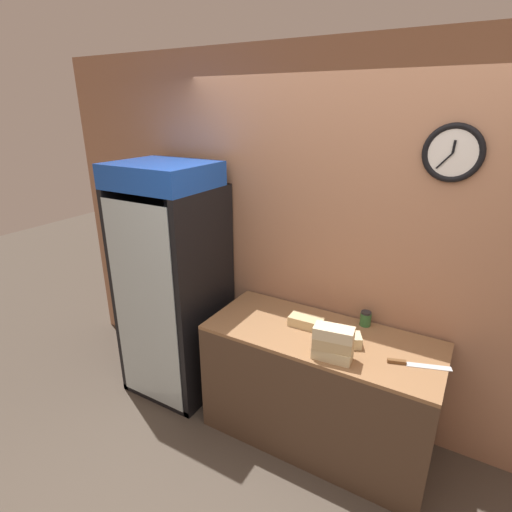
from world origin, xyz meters
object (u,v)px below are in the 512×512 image
Objects in this scene: sandwich_stack_bottom at (332,354)px; sandwich_flat_left at (306,322)px; beverage_cooler at (177,271)px; sandwich_stack_middle at (333,343)px; sandwich_stack_top at (334,333)px; sandwich_flat_right at (344,340)px; condiment_jar at (366,319)px; chefs_knife at (410,364)px.

sandwich_stack_bottom is 0.39m from sandwich_flat_left.
beverage_cooler is 1.45m from sandwich_stack_middle.
sandwich_stack_top is at bearing -10.30° from beverage_cooler.
sandwich_stack_middle is 1.00× the size of sandwich_stack_top.
beverage_cooler reaches higher than sandwich_flat_right.
beverage_cooler is 1.51m from condiment_jar.
sandwich_stack_bottom is 2.32× the size of condiment_jar.
sandwich_stack_top is 0.51m from condiment_jar.
beverage_cooler reaches higher than sandwich_stack_bottom.
sandwich_stack_middle is 0.07m from sandwich_stack_top.
sandwich_stack_top reaches higher than sandwich_stack_middle.
sandwich_flat_right is at bearing 85.90° from sandwich_stack_middle.
condiment_jar reaches higher than sandwich_flat_right.
sandwich_stack_top reaches higher than sandwich_stack_bottom.
sandwich_flat_left is at bearing 0.57° from beverage_cooler.
beverage_cooler is 1.45m from sandwich_flat_right.
beverage_cooler is at bearing 169.70° from sandwich_stack_bottom.
condiment_jar is at bearing 82.82° from sandwich_stack_top.
sandwich_flat_right is 0.41m from chefs_knife.
sandwich_stack_bottom is (1.43, -0.26, -0.15)m from beverage_cooler.
chefs_knife is 3.37× the size of condiment_jar.
beverage_cooler is 7.97× the size of sandwich_flat_right.
sandwich_stack_bottom reaches higher than sandwich_flat_left.
sandwich_flat_right is at bearing 178.89° from chefs_knife.
beverage_cooler reaches higher than condiment_jar.
condiment_jar is (0.06, 0.49, 0.02)m from sandwich_stack_bottom.
sandwich_stack_bottom reaches higher than chefs_knife.
sandwich_stack_top is 2.37× the size of condiment_jar.
sandwich_stack_top is 0.42m from sandwich_flat_left.
sandwich_stack_middle reaches higher than sandwich_stack_bottom.
beverage_cooler is 7.88× the size of sandwich_stack_bottom.
sandwich_stack_top reaches higher than chefs_knife.
sandwich_stack_bottom is 1.01× the size of sandwich_flat_right.
sandwich_stack_top is 0.49m from chefs_knife.
sandwich_stack_middle is (1.43, -0.26, -0.08)m from beverage_cooler.
condiment_jar is at bearing 32.42° from sandwich_flat_left.
condiment_jar reaches higher than sandwich_stack_bottom.
condiment_jar is at bearing 81.04° from sandwich_flat_right.
sandwich_stack_middle is at bearing -43.22° from sandwich_flat_left.
sandwich_flat_right is 0.68× the size of chefs_knife.
sandwich_flat_left is 2.26× the size of condiment_jar.
sandwich_stack_middle is 0.71× the size of chefs_knife.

